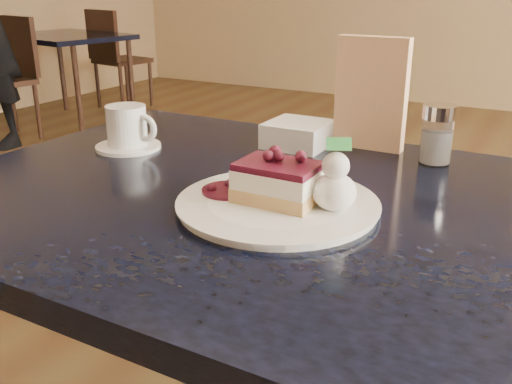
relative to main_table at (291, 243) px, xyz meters
The scene contains 10 objects.
main_table is the anchor object (origin of this frame).
dessert_plate 0.10m from the main_table, 90.60° to the right, with size 0.31×0.31×0.01m, color white.
cheesecake_slice 0.13m from the main_table, 90.60° to the right, with size 0.13×0.09×0.06m.
whipped_cream 0.16m from the main_table, 25.79° to the right, with size 0.07×0.07×0.06m.
berry_sauce 0.14m from the main_table, 147.69° to the right, with size 0.08×0.08×0.01m, color #481124.
coffee_set 0.45m from the main_table, 167.16° to the left, with size 0.14×0.13×0.09m.
menu_card 0.39m from the main_table, 87.58° to the left, with size 0.15×0.03×0.23m, color #FFEEC4.
sugar_shaker 0.37m from the main_table, 61.41° to the left, with size 0.06×0.06×0.11m.
napkin_stack 0.33m from the main_table, 112.90° to the left, with size 0.12×0.12×0.05m, color white.
bg_table_far_left 4.14m from the main_table, 141.19° to the left, with size 1.05×1.70×1.13m.
Camera 1 is at (0.35, -0.51, 1.11)m, focal length 40.00 mm.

